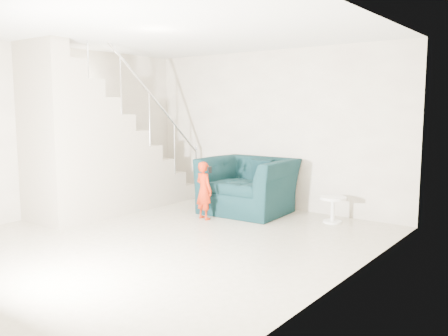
{
  "coord_description": "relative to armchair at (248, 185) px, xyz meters",
  "views": [
    {
      "loc": [
        4.33,
        -4.28,
        1.75
      ],
      "look_at": [
        0.15,
        1.2,
        0.85
      ],
      "focal_mm": 38.0,
      "sensor_mm": 36.0,
      "label": 1
    }
  ],
  "objects": [
    {
      "name": "right_wall",
      "position": [
        2.54,
        -2.11,
        0.9
      ],
      "size": [
        0.0,
        5.5,
        5.5
      ],
      "primitive_type": "plane",
      "rotation": [
        1.57,
        0.0,
        -1.57
      ],
      "color": "#A79988",
      "rests_on": "floor"
    },
    {
      "name": "throw",
      "position": [
        -0.59,
        -0.06,
        0.12
      ],
      "size": [
        0.05,
        0.53,
        0.6
      ],
      "primitive_type": "cube",
      "color": "black",
      "rests_on": "armchair"
    },
    {
      "name": "toddler",
      "position": [
        -0.27,
        -0.81,
        0.0
      ],
      "size": [
        0.37,
        0.29,
        0.9
      ],
      "primitive_type": "imported",
      "rotation": [
        0.0,
        0.0,
        2.91
      ],
      "color": "#97040B",
      "rests_on": "floor"
    },
    {
      "name": "staircase",
      "position": [
        -1.96,
        -1.56,
        0.5
      ],
      "size": [
        1.02,
        3.03,
        3.62
      ],
      "color": "#ADA089",
      "rests_on": "floor"
    },
    {
      "name": "left_wall",
      "position": [
        -2.46,
        -2.11,
        0.9
      ],
      "size": [
        0.0,
        5.5,
        5.5
      ],
      "primitive_type": "plane",
      "rotation": [
        1.57,
        0.0,
        1.57
      ],
      "color": "#A79988",
      "rests_on": "floor"
    },
    {
      "name": "side_table",
      "position": [
        1.43,
        0.18,
        -0.18
      ],
      "size": [
        0.4,
        0.4,
        0.4
      ],
      "color": "white",
      "rests_on": "floor"
    },
    {
      "name": "back_wall",
      "position": [
        0.04,
        0.64,
        0.9
      ],
      "size": [
        5.0,
        0.0,
        5.0
      ],
      "primitive_type": "plane",
      "rotation": [
        1.57,
        0.0,
        0.0
      ],
      "color": "#A79988",
      "rests_on": "floor"
    },
    {
      "name": "phone",
      "position": [
        -0.15,
        -0.82,
        0.34
      ],
      "size": [
        0.04,
        0.05,
        0.1
      ],
      "primitive_type": "cube",
      "rotation": [
        0.0,
        0.0,
        -0.36
      ],
      "color": "black",
      "rests_on": "toddler"
    },
    {
      "name": "floor",
      "position": [
        0.04,
        -2.11,
        -0.45
      ],
      "size": [
        5.5,
        5.5,
        0.0
      ],
      "primitive_type": "plane",
      "color": "gray",
      "rests_on": "ground"
    },
    {
      "name": "armchair",
      "position": [
        0.0,
        0.0,
        0.0
      ],
      "size": [
        1.45,
        1.29,
        0.9
      ],
      "primitive_type": "imported",
      "rotation": [
        0.0,
        0.0,
        0.06
      ],
      "color": "black",
      "rests_on": "floor"
    },
    {
      "name": "cushion",
      "position": [
        0.16,
        0.21,
        0.24
      ],
      "size": [
        0.39,
        0.19,
        0.39
      ],
      "primitive_type": "cube",
      "rotation": [
        0.21,
        0.0,
        0.0
      ],
      "color": "black",
      "rests_on": "armchair"
    },
    {
      "name": "ceiling",
      "position": [
        0.04,
        -2.11,
        2.25
      ],
      "size": [
        5.5,
        5.5,
        0.0
      ],
      "primitive_type": "plane",
      "rotation": [
        3.14,
        0.0,
        0.0
      ],
      "color": "silver",
      "rests_on": "back_wall"
    }
  ]
}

